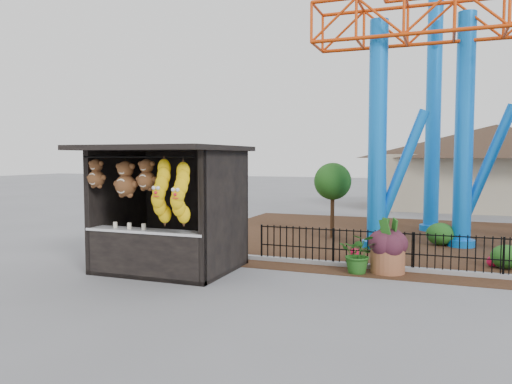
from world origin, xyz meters
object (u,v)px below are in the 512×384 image
(roller_coaster, at_px, (503,44))
(prize_booth, at_px, (165,210))
(potted_plant, at_px, (359,254))
(terracotta_planter, at_px, (388,261))

(roller_coaster, bearing_deg, prize_booth, -137.83)
(roller_coaster, bearing_deg, potted_plant, -121.35)
(terracotta_planter, bearing_deg, potted_plant, -156.35)
(roller_coaster, distance_m, potted_plant, 9.07)
(prize_booth, bearing_deg, potted_plant, 18.16)
(roller_coaster, xyz_separation_m, potted_plant, (-3.56, -5.84, -5.95))
(prize_booth, xyz_separation_m, terracotta_planter, (5.19, 1.77, -1.22))
(roller_coaster, height_order, potted_plant, roller_coaster)
(terracotta_planter, distance_m, potted_plant, 0.74)
(prize_booth, distance_m, potted_plant, 4.88)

